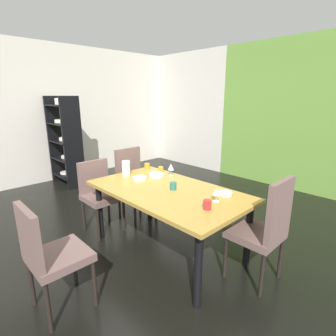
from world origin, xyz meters
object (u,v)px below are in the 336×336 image
at_px(cup_east, 161,170).
at_px(cup_front, 207,205).
at_px(cup_south, 147,166).
at_px(pitcher_rear, 126,168).
at_px(display_shelf, 65,140).
at_px(serving_bowl_near_shelf, 156,175).
at_px(dining_table, 167,196).
at_px(serving_bowl_near_window, 140,178).
at_px(wine_glass_north, 171,167).
at_px(chair_right_far, 265,227).
at_px(serving_bowl_right, 225,194).
at_px(cup_corner, 173,186).
at_px(chair_head_near, 49,253).
at_px(chair_left_near, 99,191).
at_px(chair_left_far, 133,180).
at_px(wine_glass_left, 216,192).

height_order(cup_east, cup_front, cup_east).
relative_size(cup_south, pitcher_rear, 0.40).
height_order(display_shelf, serving_bowl_near_shelf, display_shelf).
height_order(dining_table, serving_bowl_near_shelf, serving_bowl_near_shelf).
bearing_deg(cup_east, serving_bowl_near_window, -88.01).
height_order(wine_glass_north, pitcher_rear, pitcher_rear).
distance_m(chair_right_far, cup_front, 0.58).
bearing_deg(serving_bowl_right, cup_corner, -151.49).
distance_m(chair_head_near, cup_front, 1.37).
relative_size(chair_head_near, display_shelf, 0.55).
height_order(chair_left_near, serving_bowl_near_window, chair_left_near).
xyz_separation_m(chair_left_near, serving_bowl_near_window, (0.51, 0.28, 0.24)).
height_order(chair_left_near, cup_south, chair_left_near).
height_order(cup_front, cup_south, cup_front).
relative_size(chair_left_near, serving_bowl_near_window, 5.43).
relative_size(dining_table, cup_corner, 21.13).
relative_size(cup_east, cup_front, 1.04).
distance_m(chair_right_far, chair_left_near, 2.08).
bearing_deg(cup_east, chair_left_far, -170.57).
bearing_deg(cup_front, cup_corner, 166.13).
xyz_separation_m(cup_east, pitcher_rear, (-0.23, -0.39, 0.05)).
bearing_deg(dining_table, cup_south, 154.81).
bearing_deg(display_shelf, chair_left_near, -12.97).
distance_m(wine_glass_left, serving_bowl_near_window, 1.07).
xyz_separation_m(display_shelf, cup_front, (3.81, -0.32, -0.10)).
xyz_separation_m(chair_left_far, cup_east, (0.51, 0.08, 0.24)).
relative_size(chair_right_far, pitcher_rear, 5.41).
bearing_deg(chair_right_far, wine_glass_left, 112.20).
bearing_deg(display_shelf, wine_glass_north, 3.36).
relative_size(wine_glass_north, pitcher_rear, 0.81).
relative_size(serving_bowl_near_shelf, cup_corner, 2.27).
height_order(dining_table, serving_bowl_near_window, serving_bowl_near_window).
relative_size(chair_left_far, chair_left_near, 1.09).
height_order(display_shelf, cup_east, display_shelf).
height_order(display_shelf, pitcher_rear, display_shelf).
bearing_deg(chair_head_near, cup_front, 61.76).
bearing_deg(chair_head_near, display_shelf, 154.52).
xyz_separation_m(serving_bowl_near_shelf, cup_front, (1.06, -0.33, 0.02)).
distance_m(chair_right_far, pitcher_rear, 1.79).
height_order(chair_right_far, serving_bowl_right, chair_right_far).
relative_size(dining_table, chair_left_far, 1.75).
bearing_deg(serving_bowl_near_window, cup_front, -5.02).
bearing_deg(display_shelf, wine_glass_left, -1.80).
distance_m(chair_left_far, cup_east, 0.56).
xyz_separation_m(chair_left_far, cup_front, (1.64, -0.38, 0.23)).
xyz_separation_m(chair_left_near, wine_glass_left, (1.58, 0.39, 0.32)).
height_order(display_shelf, cup_front, display_shelf).
bearing_deg(dining_table, wine_glass_left, 10.26).
relative_size(wine_glass_north, cup_corner, 1.89).
xyz_separation_m(display_shelf, serving_bowl_right, (3.73, 0.09, -0.12)).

